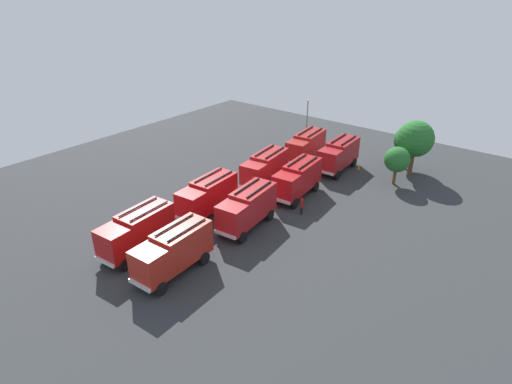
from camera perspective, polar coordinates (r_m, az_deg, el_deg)
name	(u,v)px	position (r m, az deg, el deg)	size (l,w,h in m)	color
ground_plane	(256,204)	(46.08, 0.00, -1.56)	(63.58, 63.58, 0.00)	#2D3033
fire_truck_0	(306,146)	(56.74, 6.70, 6.17)	(7.41, 3.36, 3.88)	maroon
fire_truck_1	(265,167)	(49.57, 1.20, 3.29)	(7.44, 3.44, 3.88)	#A91C1E
fire_truck_2	(208,195)	(43.43, -6.46, -0.39)	(7.37, 3.20, 3.88)	#AD0F13
fire_truck_3	(137,230)	(38.63, -15.62, -4.92)	(7.37, 3.20, 3.88)	#A31313
fire_truck_4	(339,154)	(54.50, 11.00, 4.99)	(7.32, 3.08, 3.88)	maroon
fire_truck_5	(298,178)	(47.04, 5.56, 1.85)	(7.38, 3.26, 3.88)	#A91316
fire_truck_6	(247,207)	(40.89, -1.18, -2.01)	(7.41, 3.35, 3.88)	#A4191D
fire_truck_7	(173,250)	(35.28, -11.01, -7.61)	(7.31, 3.05, 3.88)	#A32318
firefighter_0	(226,179)	(49.78, -4.07, 1.77)	(0.45, 0.48, 1.64)	black
firefighter_1	(338,151)	(58.53, 10.84, 5.34)	(0.42, 0.48, 1.82)	black
firefighter_2	(112,237)	(40.60, -18.67, -5.68)	(0.45, 0.48, 1.75)	black
firefighter_3	(302,205)	(43.90, 6.11, -1.76)	(0.47, 0.46, 1.76)	black
tree_0	(408,140)	(56.88, 19.67, 6.53)	(3.58, 3.58, 5.56)	brown
tree_1	(415,139)	(54.89, 20.50, 6.65)	(4.40, 4.40, 6.82)	brown
tree_2	(397,160)	(51.93, 18.32, 4.12)	(2.96, 2.96, 4.58)	brown
traffic_cone_0	(358,167)	(56.02, 13.51, 3.28)	(0.41, 0.41, 0.59)	#F2600C
lamppost	(307,117)	(63.59, 6.85, 9.89)	(0.36, 0.36, 6.35)	slate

